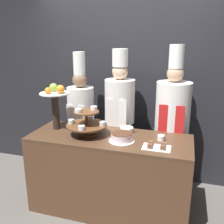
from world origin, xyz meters
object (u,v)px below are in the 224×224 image
fruit_pedestal (55,100)px  cup_white (161,138)px  serving_bowl_far (127,130)px  cake_round (122,137)px  cake_square_tray (157,146)px  chef_center_left (120,114)px  chef_left (81,116)px  chef_center_right (172,120)px  tiered_stand (87,122)px

fruit_pedestal → cup_white: size_ratio=7.11×
cup_white → serving_bowl_far: bearing=162.7°
cup_white → serving_bowl_far: (-0.40, 0.12, 0.00)m
cake_round → serving_bowl_far: size_ratio=1.64×
cake_square_tray → chef_center_left: bearing=129.7°
fruit_pedestal → chef_left: chef_left is taller
chef_center_left → cake_round: bearing=-72.9°
fruit_pedestal → chef_left: size_ratio=0.30×
cake_round → cake_square_tray: 0.37m
cake_square_tray → chef_center_right: (0.10, 0.66, 0.07)m
cake_round → cake_square_tray: (0.37, -0.07, -0.03)m
fruit_pedestal → chef_center_right: 1.39m
cup_white → cake_square_tray: (-0.02, -0.21, -0.01)m
tiered_stand → cup_white: bearing=5.5°
cake_round → chef_center_right: bearing=52.0°
cake_round → chef_left: bearing=140.2°
cup_white → chef_center_left: chef_center_left is taller
cake_square_tray → serving_bowl_far: bearing=138.6°
fruit_pedestal → cake_square_tray: 1.26m
cup_white → chef_left: chef_left is taller
fruit_pedestal → cup_white: fruit_pedestal is taller
cake_round → chef_left: (-0.71, 0.60, -0.01)m
serving_bowl_far → chef_center_right: size_ratio=0.09×
cake_square_tray → chef_center_left: 0.87m
cup_white → tiered_stand: bearing=-174.5°
serving_bowl_far → cake_round: bearing=-88.1°
tiered_stand → chef_left: size_ratio=0.25×
serving_bowl_far → chef_left: 0.78m
chef_center_right → serving_bowl_far: bearing=-144.9°
cake_square_tray → serving_bowl_far: (-0.38, 0.33, 0.01)m
fruit_pedestal → chef_left: (0.11, 0.45, -0.31)m
chef_center_left → chef_center_right: (0.65, -0.00, -0.02)m
chef_left → chef_center_right: 1.18m
chef_left → cake_round: bearing=-39.8°
cake_round → tiered_stand: bearing=171.5°
tiered_stand → chef_left: bearing=119.5°
fruit_pedestal → serving_bowl_far: bearing=8.0°
tiered_stand → cake_square_tray: tiered_stand is taller
cup_white → cake_square_tray: size_ratio=0.27×
cake_round → serving_bowl_far: serving_bowl_far is taller
chef_left → chef_center_left: 0.54m
fruit_pedestal → cake_round: 0.89m
chef_left → serving_bowl_far: bearing=-25.3°
serving_bowl_far → chef_center_right: 0.58m
cup_white → cake_round: bearing=-160.3°
cup_white → serving_bowl_far: size_ratio=0.45×
fruit_pedestal → serving_bowl_far: 0.88m
fruit_pedestal → serving_bowl_far: (0.82, 0.11, -0.31)m
tiered_stand → chef_center_left: bearing=66.8°
tiered_stand → fruit_pedestal: bearing=168.2°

